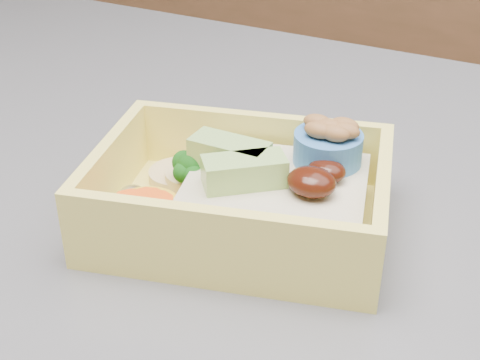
% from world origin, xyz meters
% --- Properties ---
extents(bento_box, '(0.21, 0.18, 0.07)m').
position_xyz_m(bento_box, '(-0.05, -0.05, 0.94)').
color(bento_box, '#FFEB69').
rests_on(bento_box, island).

